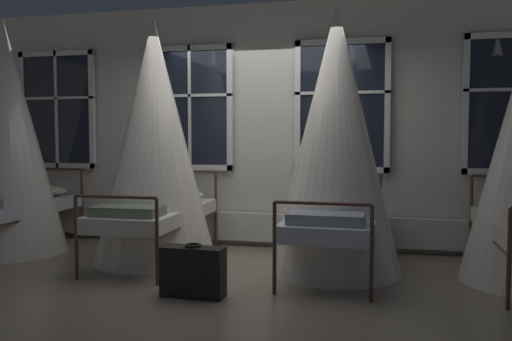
{
  "coord_description": "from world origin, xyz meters",
  "views": [
    {
      "loc": [
        1.54,
        -5.5,
        1.4
      ],
      "look_at": [
        0.17,
        0.12,
        1.04
      ],
      "focal_mm": 38.16,
      "sensor_mm": 36.0,
      "label": 1
    }
  ],
  "objects_px": {
    "cot_second": "(155,145)",
    "cot_third": "(336,144)",
    "suitcase_dark": "(193,271)",
    "cot_first": "(6,141)"
  },
  "relations": [
    {
      "from": "cot_second",
      "to": "cot_third",
      "type": "xyz_separation_m",
      "value": [
        2.01,
        -0.03,
        0.01
      ]
    },
    {
      "from": "cot_third",
      "to": "suitcase_dark",
      "type": "xyz_separation_m",
      "value": [
        -1.12,
        -1.17,
        -1.1
      ]
    },
    {
      "from": "cot_first",
      "to": "cot_third",
      "type": "xyz_separation_m",
      "value": [
        3.95,
        -0.05,
        -0.02
      ]
    },
    {
      "from": "cot_second",
      "to": "cot_third",
      "type": "bearing_deg",
      "value": -91.99
    },
    {
      "from": "cot_first",
      "to": "cot_second",
      "type": "distance_m",
      "value": 1.94
    },
    {
      "from": "cot_first",
      "to": "cot_second",
      "type": "xyz_separation_m",
      "value": [
        1.94,
        -0.02,
        -0.04
      ]
    },
    {
      "from": "cot_first",
      "to": "cot_third",
      "type": "height_order",
      "value": "cot_first"
    },
    {
      "from": "cot_second",
      "to": "suitcase_dark",
      "type": "distance_m",
      "value": 1.85
    },
    {
      "from": "cot_first",
      "to": "cot_third",
      "type": "distance_m",
      "value": 3.95
    },
    {
      "from": "cot_third",
      "to": "suitcase_dark",
      "type": "height_order",
      "value": "cot_third"
    }
  ]
}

